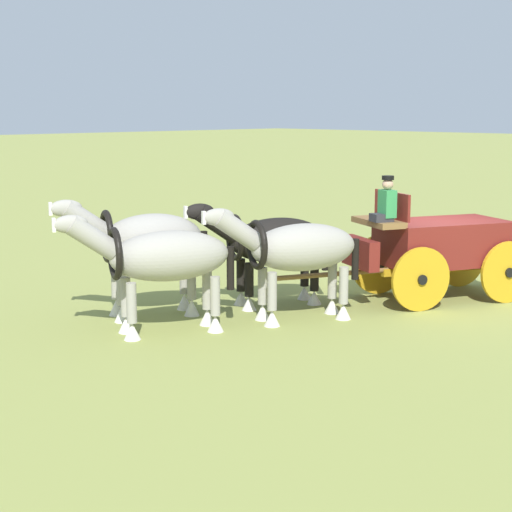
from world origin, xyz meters
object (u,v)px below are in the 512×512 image
Objects in this scene: draft_horse_rear_near at (296,251)px; draft_horse_lead_off at (146,243)px; draft_horse_rear_off at (271,243)px; show_wagon at (437,245)px; draft_horse_lead_near at (162,259)px.

draft_horse_rear_near is 1.04× the size of draft_horse_lead_off.
show_wagon is at bearing 144.96° from draft_horse_rear_off.
draft_horse_rear_near is (3.44, -0.85, 0.19)m from show_wagon.
draft_horse_lead_off is at bearing -51.07° from draft_horse_rear_near.
draft_horse_lead_near is at bearing -18.35° from show_wagon.
show_wagon reaches higher than draft_horse_lead_near.
draft_horse_lead_off is (5.26, -3.11, 0.29)m from show_wagon.
draft_horse_lead_near is at bearing 2.18° from draft_horse_rear_off.
draft_horse_lead_off reaches higher than draft_horse_rear_off.
show_wagon is at bearing 161.65° from draft_horse_lead_near.
draft_horse_rear_off is at bearing -114.40° from draft_horse_rear_near.
show_wagon is 3.55m from draft_horse_rear_near.
show_wagon is 1.86× the size of draft_horse_rear_off.
draft_horse_rear_off is (2.91, -2.04, 0.15)m from show_wagon.
draft_horse_lead_off reaches higher than draft_horse_rear_near.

